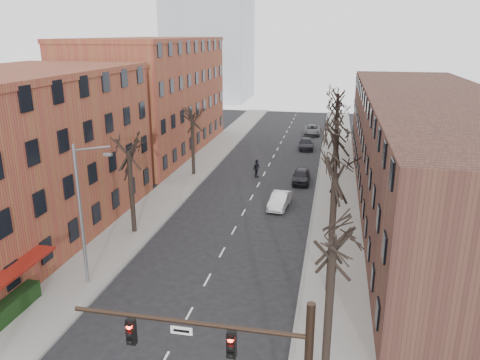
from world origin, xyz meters
The scene contains 20 objects.
sidewalk_left centered at (-8.00, 35.00, 0.07)m, with size 4.00×90.00×0.15m, color gray.
sidewalk_right centered at (8.00, 35.00, 0.07)m, with size 4.00×90.00×0.15m, color gray.
building_left_near centered at (-16.00, 15.00, 6.00)m, with size 12.00×26.00×12.00m, color brown.
building_left_far centered at (-16.00, 44.00, 7.00)m, with size 12.00×28.00×14.00m, color brown.
building_right centered at (16.00, 30.00, 5.00)m, with size 12.00×50.00×10.00m, color #4C2E23.
awning_left centered at (-9.40, 6.00, 0.00)m, with size 1.20×7.00×0.15m, color maroon.
hedge centered at (-9.50, 5.00, 0.65)m, with size 0.80×6.00×1.00m, color black.
tree_right_b centered at (7.60, 12.00, 0.00)m, with size 5.20×5.20×10.80m, color black, non-canonical shape.
tree_right_c centered at (7.60, 20.00, 0.00)m, with size 5.20×5.20×11.60m, color black, non-canonical shape.
tree_right_d centered at (7.60, 28.00, 0.00)m, with size 5.20×5.20×10.00m, color black, non-canonical shape.
tree_right_e centered at (7.60, 36.00, 0.00)m, with size 5.20×5.20×10.80m, color black, non-canonical shape.
tree_right_f centered at (7.60, 44.00, 0.00)m, with size 5.20×5.20×11.60m, color black, non-canonical shape.
tree_left_a centered at (-7.60, 18.00, 0.00)m, with size 5.20×5.20×9.50m, color black, non-canonical shape.
tree_left_b centered at (-7.60, 34.00, 0.00)m, with size 5.20×5.20×9.50m, color black, non-canonical shape.
streetlight centered at (-7.03, 10.00, 5.01)m, with size 2.45×0.22×9.03m.
silver_sedan centered at (2.95, 25.84, 0.68)m, with size 1.45×4.15×1.37m, color silver.
parked_car_near centered at (4.29, 33.64, 0.73)m, with size 1.72×4.27×1.45m, color black.
parked_car_mid centered at (3.80, 49.00, 0.68)m, with size 1.91×4.71×1.37m, color black.
parked_car_far centered at (4.03, 58.64, 0.72)m, with size 2.38×5.16×1.43m, color #595B61.
pedestrian_crossing centered at (-0.65, 34.63, 0.98)m, with size 1.15×0.48×1.97m, color black.
Camera 1 is at (7.35, -13.60, 15.06)m, focal length 35.00 mm.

